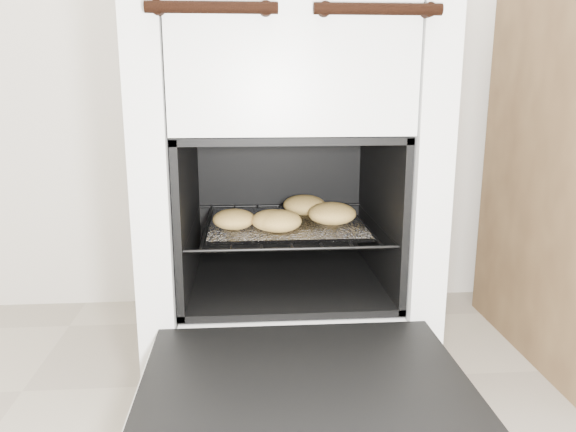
{
  "coord_description": "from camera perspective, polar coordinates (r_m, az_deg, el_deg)",
  "views": [
    {
      "loc": [
        -0.16,
        -0.13,
        0.67
      ],
      "look_at": [
        -0.07,
        1.03,
        0.4
      ],
      "focal_mm": 35.0,
      "sensor_mm": 36.0,
      "label": 1
    }
  ],
  "objects": [
    {
      "name": "stove",
      "position": [
        1.32,
        -0.47,
        3.53
      ],
      "size": [
        0.59,
        0.66,
        0.91
      ],
      "color": "silver",
      "rests_on": "ground"
    },
    {
      "name": "oven_door",
      "position": [
        0.93,
        1.72,
        -17.11
      ],
      "size": [
        0.53,
        0.42,
        0.04
      ],
      "color": "black",
      "rests_on": "stove"
    },
    {
      "name": "oven_rack",
      "position": [
        1.27,
        -0.27,
        -0.83
      ],
      "size": [
        0.43,
        0.42,
        0.01
      ],
      "color": "black",
      "rests_on": "stove"
    },
    {
      "name": "foil_sheet",
      "position": [
        1.25,
        -0.2,
        -0.79
      ],
      "size": [
        0.34,
        0.3,
        0.01
      ],
      "primitive_type": "cube",
      "color": "white",
      "rests_on": "oven_rack"
    },
    {
      "name": "baked_rolls",
      "position": [
        1.22,
        0.22,
        0.12
      ],
      "size": [
        0.35,
        0.28,
        0.05
      ],
      "color": "tan",
      "rests_on": "foil_sheet"
    }
  ]
}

